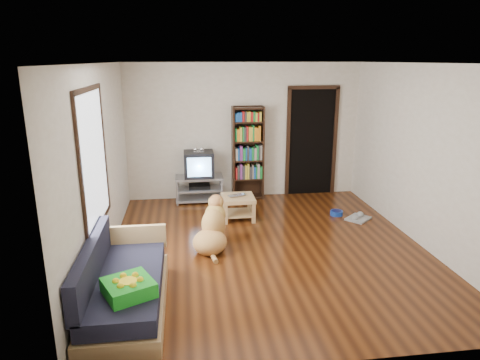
{
  "coord_description": "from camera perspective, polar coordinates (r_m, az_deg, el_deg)",
  "views": [
    {
      "loc": [
        -1.16,
        -5.63,
        2.65
      ],
      "look_at": [
        -0.35,
        0.49,
        0.9
      ],
      "focal_mm": 32.0,
      "sensor_mm": 36.0,
      "label": 1
    }
  ],
  "objects": [
    {
      "name": "wall_back",
      "position": [
        8.33,
        0.55,
        6.48
      ],
      "size": [
        4.5,
        0.0,
        4.5
      ],
      "primitive_type": "plane",
      "rotation": [
        1.57,
        0.0,
        0.0
      ],
      "color": "silver",
      "rests_on": "ground"
    },
    {
      "name": "bookshelf",
      "position": [
        8.24,
        1.04,
        4.26
      ],
      "size": [
        0.6,
        0.3,
        1.8
      ],
      "color": "black",
      "rests_on": "ground"
    },
    {
      "name": "ground",
      "position": [
        6.33,
        3.74,
        -8.95
      ],
      "size": [
        5.0,
        5.0,
        0.0
      ],
      "primitive_type": "plane",
      "color": "#55280E",
      "rests_on": "ground"
    },
    {
      "name": "green_cushion",
      "position": [
        4.45,
        -14.64,
        -13.72
      ],
      "size": [
        0.59,
        0.59,
        0.15
      ],
      "primitive_type": "cube",
      "rotation": [
        0.0,
        0.0,
        0.46
      ],
      "color": "green",
      "rests_on": "sofa"
    },
    {
      "name": "wall_left",
      "position": [
        5.9,
        -18.02,
        1.8
      ],
      "size": [
        0.0,
        5.0,
        5.0
      ],
      "primitive_type": "plane",
      "rotation": [
        1.57,
        0.0,
        1.57
      ],
      "color": "silver",
      "rests_on": "ground"
    },
    {
      "name": "tv_stand",
      "position": [
        8.24,
        -5.43,
        -1.05
      ],
      "size": [
        0.9,
        0.45,
        0.5
      ],
      "color": "#99999E",
      "rests_on": "ground"
    },
    {
      "name": "wall_right",
      "position": [
        6.72,
        23.14,
        2.95
      ],
      "size": [
        0.0,
        5.0,
        5.0
      ],
      "primitive_type": "plane",
      "rotation": [
        1.57,
        0.0,
        -1.57
      ],
      "color": "silver",
      "rests_on": "ground"
    },
    {
      "name": "crt_tv",
      "position": [
        8.14,
        -5.53,
        2.19
      ],
      "size": [
        0.55,
        0.52,
        0.58
      ],
      "color": "black",
      "rests_on": "tv_stand"
    },
    {
      "name": "wall_front",
      "position": [
        3.6,
        11.87,
        -6.53
      ],
      "size": [
        4.5,
        0.0,
        4.5
      ],
      "primitive_type": "plane",
      "rotation": [
        -1.57,
        0.0,
        0.0
      ],
      "color": "silver",
      "rests_on": "ground"
    },
    {
      "name": "grey_rag",
      "position": [
        7.64,
        15.48,
        -4.97
      ],
      "size": [
        0.51,
        0.5,
        0.03
      ],
      "primitive_type": "cube",
      "rotation": [
        0.0,
        0.0,
        0.71
      ],
      "color": "gray",
      "rests_on": "ground"
    },
    {
      "name": "dog",
      "position": [
        6.21,
        -3.7,
        -6.62
      ],
      "size": [
        0.64,
        0.94,
        0.77
      ],
      "color": "tan",
      "rests_on": "ground"
    },
    {
      "name": "window",
      "position": [
        5.37,
        -18.94,
        2.59
      ],
      "size": [
        0.03,
        1.46,
        1.7
      ],
      "color": "white",
      "rests_on": "wall_left"
    },
    {
      "name": "ceiling",
      "position": [
        5.75,
        4.22,
        15.28
      ],
      "size": [
        5.0,
        5.0,
        0.0
      ],
      "primitive_type": "plane",
      "rotation": [
        3.14,
        0.0,
        0.0
      ],
      "color": "white",
      "rests_on": "ground"
    },
    {
      "name": "doorway",
      "position": [
        8.63,
        9.52,
        5.38
      ],
      "size": [
        1.03,
        0.05,
        2.19
      ],
      "color": "black",
      "rests_on": "wall_back"
    },
    {
      "name": "sofa",
      "position": [
        4.93,
        -15.36,
        -13.78
      ],
      "size": [
        0.8,
        1.8,
        0.8
      ],
      "color": "tan",
      "rests_on": "ground"
    },
    {
      "name": "laptop",
      "position": [
        7.24,
        -0.25,
        -2.18
      ],
      "size": [
        0.37,
        0.3,
        0.03
      ],
      "primitive_type": "imported",
      "rotation": [
        0.0,
        0.0,
        0.32
      ],
      "color": "silver",
      "rests_on": "coffee_table"
    },
    {
      "name": "dog_bowl",
      "position": [
        7.74,
        12.74,
        -4.31
      ],
      "size": [
        0.22,
        0.22,
        0.08
      ],
      "primitive_type": "cylinder",
      "color": "#163797",
      "rests_on": "ground"
    },
    {
      "name": "coffee_table",
      "position": [
        7.31,
        -0.28,
        -3.1
      ],
      "size": [
        0.55,
        0.55,
        0.4
      ],
      "color": "tan",
      "rests_on": "ground"
    }
  ]
}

